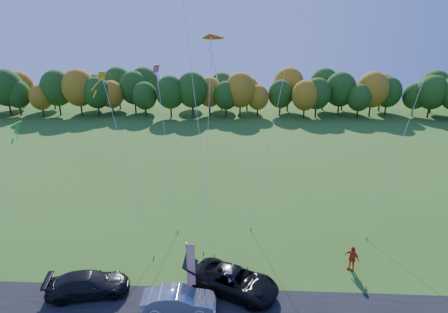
{
  "coord_description": "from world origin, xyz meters",
  "views": [
    {
      "loc": [
        1.27,
        -20.33,
        15.83
      ],
      "look_at": [
        0.0,
        6.0,
        7.0
      ],
      "focal_mm": 28.0,
      "sensor_mm": 36.0,
      "label": 1
    }
  ],
  "objects_px": {
    "black_suv": "(235,281)",
    "feather_flag": "(190,265)",
    "silver_sedan": "(179,301)",
    "person_east": "(352,258)"
  },
  "relations": [
    {
      "from": "black_suv",
      "to": "feather_flag",
      "type": "bearing_deg",
      "value": 127.53
    },
    {
      "from": "black_suv",
      "to": "feather_flag",
      "type": "height_order",
      "value": "feather_flag"
    },
    {
      "from": "silver_sedan",
      "to": "feather_flag",
      "type": "bearing_deg",
      "value": -26.3
    },
    {
      "from": "silver_sedan",
      "to": "feather_flag",
      "type": "relative_size",
      "value": 1.13
    },
    {
      "from": "person_east",
      "to": "feather_flag",
      "type": "distance_m",
      "value": 11.76
    },
    {
      "from": "feather_flag",
      "to": "silver_sedan",
      "type": "bearing_deg",
      "value": -113.83
    },
    {
      "from": "person_east",
      "to": "black_suv",
      "type": "bearing_deg",
      "value": -114.34
    },
    {
      "from": "silver_sedan",
      "to": "feather_flag",
      "type": "xyz_separation_m",
      "value": [
        0.56,
        1.28,
        1.69
      ]
    },
    {
      "from": "black_suv",
      "to": "person_east",
      "type": "xyz_separation_m",
      "value": [
        8.37,
        2.72,
        0.14
      ]
    },
    {
      "from": "person_east",
      "to": "feather_flag",
      "type": "height_order",
      "value": "feather_flag"
    }
  ]
}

